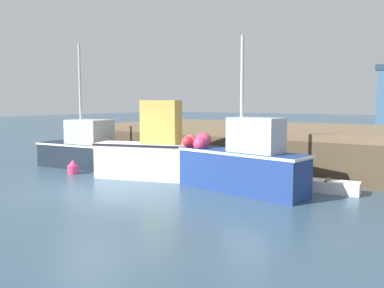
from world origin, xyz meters
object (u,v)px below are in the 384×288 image
(fishing_boat_near_right, at_px, (152,152))
(mooring_buoy_foreground, at_px, (73,167))
(fishing_boat_mid, at_px, (240,162))
(rowboat, at_px, (327,186))
(fishing_boat_near_left, at_px, (84,148))

(fishing_boat_near_right, distance_m, mooring_buoy_foreground, 3.29)
(fishing_boat_mid, bearing_deg, fishing_boat_near_right, 178.88)
(fishing_boat_mid, relative_size, rowboat, 2.41)
(fishing_boat_near_left, bearing_deg, fishing_boat_mid, -3.72)
(fishing_boat_near_left, xyz_separation_m, rowboat, (9.60, 0.87, -0.60))
(fishing_boat_near_left, bearing_deg, fishing_boat_near_right, -5.99)
(fishing_boat_near_right, height_order, fishing_boat_mid, fishing_boat_mid)
(fishing_boat_mid, xyz_separation_m, mooring_buoy_foreground, (-6.56, -0.78, -0.65))
(mooring_buoy_foreground, bearing_deg, fishing_boat_mid, 6.78)
(fishing_boat_near_left, relative_size, fishing_boat_near_right, 1.26)
(fishing_boat_mid, height_order, rowboat, fishing_boat_mid)
(fishing_boat_near_right, relative_size, fishing_boat_mid, 0.86)
(fishing_boat_near_left, distance_m, fishing_boat_mid, 7.42)
(rowboat, xyz_separation_m, mooring_buoy_foreground, (-8.76, -2.13, 0.06))
(rowboat, bearing_deg, mooring_buoy_foreground, -166.34)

